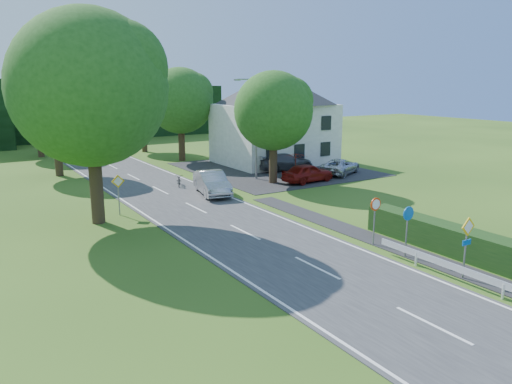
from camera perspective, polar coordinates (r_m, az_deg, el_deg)
road at (r=27.95m, az=-3.38°, el=-3.60°), size 7.00×80.00×0.04m
parking_pad at (r=44.89m, az=2.11°, el=2.64°), size 14.00×16.00×0.04m
line_edge_left at (r=26.62m, az=-9.55°, el=-4.54°), size 0.12×80.00×0.01m
line_edge_right at (r=29.58m, az=2.15°, el=-2.62°), size 0.12×80.00×0.01m
line_centre at (r=27.95m, az=-3.39°, el=-3.55°), size 0.12×80.00×0.01m
tree_main at (r=28.49m, az=-18.29°, el=7.97°), size 9.40×9.40×11.64m
tree_left_far at (r=44.43m, az=-21.95°, el=7.19°), size 7.00×7.00×8.58m
tree_right_far at (r=49.81m, az=-8.59°, el=8.75°), size 7.40×7.40×9.09m
tree_left_back at (r=56.34m, az=-23.67°, el=7.76°), size 6.60×6.60×8.07m
tree_right_back at (r=56.94m, az=-12.76°, el=8.28°), size 6.20×6.20×7.56m
tree_right_mid at (r=38.26m, az=2.01°, el=7.34°), size 7.00×7.00×8.58m
treeline_right at (r=72.76m, az=-15.50°, el=8.81°), size 30.00×5.00×7.00m
house_white at (r=47.93m, az=2.13°, el=8.56°), size 10.60×8.40×8.60m
streetlight at (r=39.68m, az=-0.15°, el=7.80°), size 2.03×0.18×8.00m
sign_priority_right at (r=21.51m, az=22.97°, el=-4.70°), size 0.78×0.09×2.59m
sign_roundabout at (r=23.29m, az=16.94°, el=-3.25°), size 0.64×0.08×2.37m
sign_speed_limit at (r=24.56m, az=13.48°, el=-2.00°), size 0.64×0.11×2.37m
sign_priority_left at (r=30.38m, az=-15.47°, el=0.58°), size 0.78×0.09×2.44m
moving_car at (r=34.86m, az=-5.05°, el=1.05°), size 2.74×5.14×1.61m
motorcycle at (r=38.02m, az=-8.78°, el=1.38°), size 1.23×1.80×0.90m
parked_car_red at (r=39.12m, az=5.92°, el=2.20°), size 4.44×2.07×1.47m
parked_car_grey at (r=44.17m, az=3.28°, el=3.49°), size 5.47×2.75×1.53m
parked_car_silver_b at (r=42.90m, az=9.58°, el=2.91°), size 5.15×4.02×1.30m
parasol at (r=42.23m, az=4.59°, el=3.25°), size 2.12×2.15×1.82m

